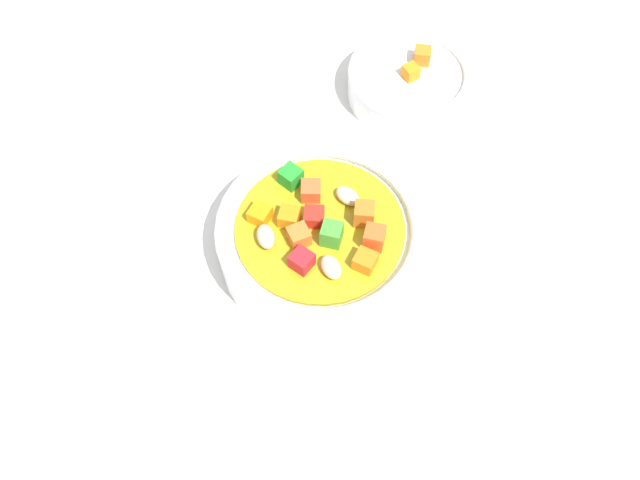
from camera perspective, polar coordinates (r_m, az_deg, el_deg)
ground_plane at (r=62.72cm, az=0.00°, el=-1.59°), size 140.00×140.00×2.00cm
soup_bowl_main at (r=59.54cm, az=-0.00°, el=0.17°), size 17.16×17.16×6.18cm
spoon at (r=70.69cm, az=-7.13°, el=9.44°), size 19.10×5.23×0.81cm
side_bowl_small at (r=72.01cm, az=7.10°, el=12.37°), size 12.05×12.05×4.37cm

